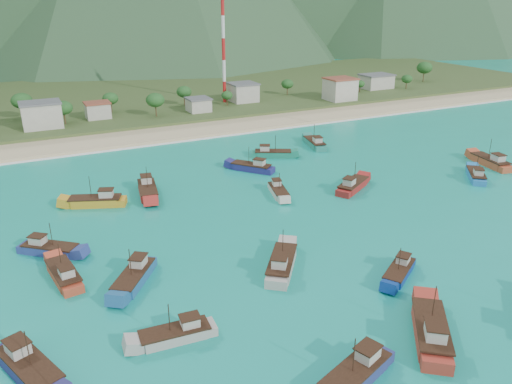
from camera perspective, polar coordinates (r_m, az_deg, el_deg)
name	(u,v)px	position (r m, az deg, el deg)	size (l,w,h in m)	color
ground	(264,253)	(81.46, 0.96, -7.02)	(600.00, 600.00, 0.00)	#0D9486
beach	(142,137)	(151.32, -12.95, 6.14)	(400.00, 18.00, 1.20)	beige
land	(103,100)	(209.74, -17.12, 9.99)	(400.00, 110.00, 2.40)	#385123
surf_line	(150,145)	(142.41, -12.01, 5.25)	(400.00, 2.50, 0.08)	white
village	(184,101)	(176.86, -8.18, 10.27)	(210.92, 30.22, 7.78)	beige
vegetation	(105,105)	(172.22, -16.88, 9.45)	(280.90, 26.50, 9.26)	#235623
radio_tower	(223,38)	(186.46, -3.76, 17.14)	(1.20, 1.20, 45.84)	red
boat_0	(431,333)	(66.28, 19.38, -14.93)	(10.45, 11.98, 7.29)	#9F2F22
boat_3	(64,275)	(79.35, -21.07, -8.89)	(4.47, 10.50, 6.01)	#B84025
boat_5	(399,272)	(78.15, 16.04, -8.81)	(9.10, 7.16, 5.37)	navy
boat_6	(356,374)	(58.55, 11.39, -19.76)	(11.27, 6.67, 6.40)	navy
boat_7	(97,202)	(103.79, -17.76, -1.07)	(11.61, 7.19, 6.61)	gold
boat_10	(252,168)	(118.58, -0.46, 2.79)	(9.05, 10.17, 6.23)	navy
boat_12	(29,368)	(63.31, -24.52, -17.88)	(7.25, 11.64, 6.62)	navy
boat_13	(352,186)	(108.93, 10.97, 0.65)	(10.98, 8.29, 6.42)	maroon
boat_14	(282,265)	(76.65, 2.94, -8.32)	(9.64, 11.11, 6.75)	#AAA399
boat_15	(278,192)	(104.66, 2.56, 0.05)	(4.91, 9.45, 5.36)	beige
boat_17	(272,154)	(128.99, 1.86, 4.35)	(10.67, 7.52, 6.16)	#167B5F
boat_18	(315,144)	(138.91, 6.72, 5.51)	(5.61, 11.40, 6.47)	#217D6C
boat_19	(476,176)	(123.90, 23.84, 1.70)	(8.72, 9.66, 5.96)	#1F6FB4
boat_22	(134,278)	(75.67, -13.73, -9.49)	(8.75, 10.42, 6.26)	#1F588E
boat_23	(49,250)	(87.77, -22.54, -6.10)	(9.61, 8.63, 5.91)	navy
boat_24	(177,335)	(63.67, -9.07, -15.83)	(9.73, 3.51, 5.64)	#A9A19A
boat_25	(148,191)	(106.79, -12.27, 0.16)	(5.33, 11.92, 6.80)	red
boat_26	(490,162)	(134.89, 25.22, 3.09)	(5.49, 12.22, 6.97)	#B34829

